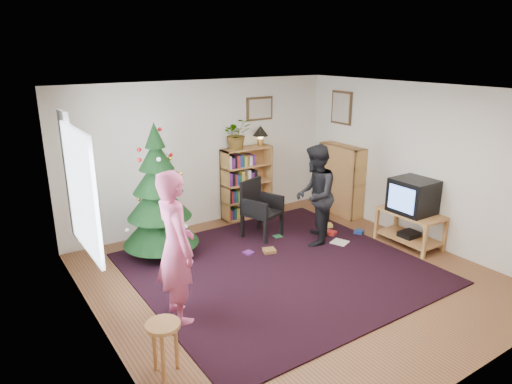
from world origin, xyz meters
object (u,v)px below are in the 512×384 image
christmas_tree (159,203)px  potted_plant (237,134)px  picture_right (342,108)px  bookshelf_back (247,182)px  table_lamp (261,132)px  person_by_chair (315,195)px  person_standing (176,247)px  tv_stand (410,225)px  stool (164,335)px  picture_back (260,109)px  crt_tv (413,196)px  armchair (259,206)px  bookshelf_right (341,179)px

christmas_tree → potted_plant: size_ratio=3.72×
picture_right → christmas_tree: bearing=-178.0°
bookshelf_back → table_lamp: table_lamp is taller
person_by_chair → person_standing: bearing=-27.7°
table_lamp → tv_stand: bearing=-65.6°
person_by_chair → table_lamp: bearing=-136.2°
stool → potted_plant: bearing=49.0°
picture_right → potted_plant: picture_right is taller
picture_back → christmas_tree: (-2.35, -0.86, -1.11)m
stool → potted_plant: 4.39m
crt_tv → armchair: bearing=136.8°
picture_back → potted_plant: (-0.57, -0.14, -0.38)m
picture_back → tv_stand: picture_back is taller
bookshelf_right → stool: bookshelf_right is taller
bookshelf_right → person_by_chair: bearing=121.0°
armchair → christmas_tree: bearing=154.8°
crt_tv → potted_plant: size_ratio=1.11×
christmas_tree → crt_tv: bearing=-27.7°
christmas_tree → bookshelf_right: bearing=-1.5°
picture_back → crt_tv: 3.07m
armchair → stool: size_ratio=1.74×
picture_back → person_by_chair: bearing=-94.7°
crt_tv → stool: 4.49m
armchair → picture_back: bearing=34.9°
armchair → table_lamp: (0.62, 0.86, 1.04)m
picture_right → potted_plant: (-1.90, 0.59, -0.38)m
bookshelf_back → table_lamp: size_ratio=3.54×
potted_plant → person_by_chair: bearing=-75.2°
table_lamp → picture_back: bearing=62.1°
bookshelf_back → armchair: (-0.32, -0.86, -0.15)m
potted_plant → table_lamp: (0.50, 0.00, -0.02)m
picture_right → tv_stand: 2.53m
christmas_tree → tv_stand: 3.90m
bookshelf_back → stool: 4.37m
armchair → person_standing: bearing=-164.9°
bookshelf_back → potted_plant: bearing=180.0°
armchair → potted_plant: potted_plant is taller
stool → person_by_chair: size_ratio=0.34×
person_standing → person_by_chair: size_ratio=1.11×
bookshelf_back → person_standing: person_standing is taller
picture_back → stool: (-3.35, -3.33, -1.53)m
picture_back → christmas_tree: size_ratio=0.27×
bookshelf_back → person_standing: bearing=-135.9°
potted_plant → person_standing: bearing=-133.5°
tv_stand → crt_tv: crt_tv is taller
christmas_tree → bookshelf_right: 3.55m
picture_right → table_lamp: bearing=157.1°
crt_tv → person_by_chair: (-1.21, 0.90, -0.02)m
picture_back → crt_tv: size_ratio=0.91×
picture_back → potted_plant: size_ratio=1.01×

